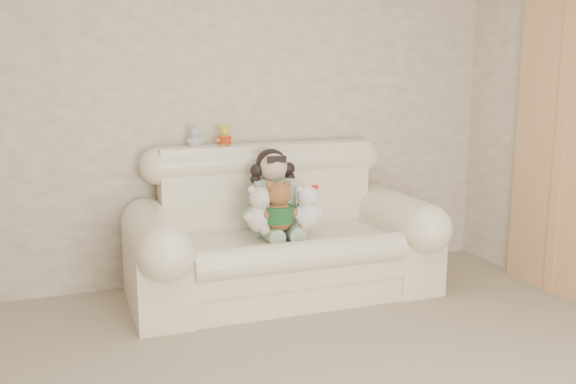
{
  "coord_description": "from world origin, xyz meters",
  "views": [
    {
      "loc": [
        -1.04,
        -2.0,
        1.54
      ],
      "look_at": [
        0.39,
        1.9,
        0.75
      ],
      "focal_mm": 39.33,
      "sensor_mm": 36.0,
      "label": 1
    }
  ],
  "objects": [
    {
      "name": "brown_teddy",
      "position": [
        0.31,
        1.86,
        0.7
      ],
      "size": [
        0.32,
        0.29,
        0.4
      ],
      "primitive_type": null,
      "rotation": [
        0.0,
        0.0,
        -0.43
      ],
      "color": "brown",
      "rests_on": "sofa"
    },
    {
      "name": "grey_mini_plush",
      "position": [
        -0.13,
        2.39,
        1.1
      ],
      "size": [
        0.13,
        0.11,
        0.18
      ],
      "primitive_type": null,
      "rotation": [
        0.0,
        0.0,
        0.14
      ],
      "color": "#AFAFB6",
      "rests_on": "sofa"
    },
    {
      "name": "yellow_mini_bear",
      "position": [
        0.08,
        2.36,
        1.11
      ],
      "size": [
        0.14,
        0.12,
        0.19
      ],
      "primitive_type": null,
      "rotation": [
        0.0,
        0.0,
        0.25
      ],
      "color": "gold",
      "rests_on": "sofa"
    },
    {
      "name": "cream_teddy",
      "position": [
        0.18,
        1.88,
        0.68
      ],
      "size": [
        0.26,
        0.22,
        0.36
      ],
      "primitive_type": null,
      "rotation": [
        0.0,
        0.0,
        0.16
      ],
      "color": "silver",
      "rests_on": "sofa"
    },
    {
      "name": "wall_back",
      "position": [
        0.0,
        2.5,
        1.3
      ],
      "size": [
        4.5,
        0.0,
        4.5
      ],
      "primitive_type": "plane",
      "rotation": [
        1.57,
        0.0,
        0.0
      ],
      "color": "beige",
      "rests_on": "ground"
    },
    {
      "name": "white_cat",
      "position": [
        0.51,
        1.87,
        0.68
      ],
      "size": [
        0.26,
        0.22,
        0.35
      ],
      "primitive_type": null,
      "rotation": [
        0.0,
        0.0,
        -0.2
      ],
      "color": "white",
      "rests_on": "sofa"
    },
    {
      "name": "seated_child",
      "position": [
        0.34,
        2.08,
        0.72
      ],
      "size": [
        0.39,
        0.47,
        0.61
      ],
      "primitive_type": null,
      "rotation": [
        0.0,
        0.0,
        -0.05
      ],
      "color": "#2F6D3E",
      "rests_on": "sofa"
    },
    {
      "name": "door_panel",
      "position": [
        2.22,
        1.4,
        1.05
      ],
      "size": [
        0.06,
        0.9,
        2.1
      ],
      "primitive_type": "cube",
      "color": "#BA784F",
      "rests_on": "floor"
    },
    {
      "name": "sofa",
      "position": [
        0.39,
        2.0,
        0.52
      ],
      "size": [
        2.1,
        0.95,
        1.03
      ],
      "primitive_type": null,
      "color": "beige",
      "rests_on": "floor"
    }
  ]
}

